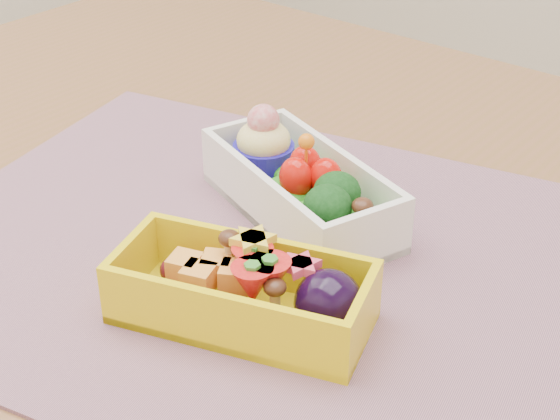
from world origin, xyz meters
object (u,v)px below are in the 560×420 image
Objects in this scene: table at (350,369)px; bento_white at (300,187)px; placemat at (267,257)px; bento_yellow at (247,291)px.

bento_white is at bearing 163.09° from table.
table is at bearing 2.65° from bento_white.
placemat reaches higher than table.
table is 2.41× the size of placemat.
bento_white is 0.13m from bento_yellow.
bento_yellow is at bearing -96.74° from table.
table is 0.16m from bento_yellow.
placemat is (-0.05, -0.04, 0.10)m from table.
bento_yellow is (0.04, -0.06, 0.02)m from placemat.
bento_white is 1.07× the size of bento_yellow.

